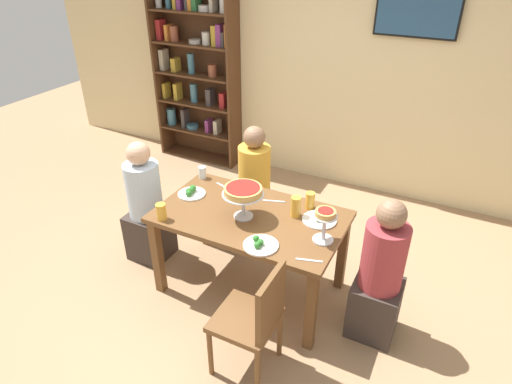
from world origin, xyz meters
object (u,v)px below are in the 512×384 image
deep_dish_pizza_stand (243,193)px  cutlery_fork_far (224,186)px  television (417,14)px  diner_head_west (147,210)px  cutlery_knife_near (309,260)px  bookshelf (196,69)px  diner_far_left (254,191)px  beer_glass_amber_short (161,212)px  cutlery_knife_far (253,193)px  beer_glass_amber_tall (310,201)px  chair_near_right (255,317)px  personal_pizza_stand (325,220)px  salad_plate_spare (319,219)px  dining_table (250,225)px  cutlery_fork_near (274,201)px  salad_plate_near_diner (260,244)px  salad_plate_far_diner (191,192)px  water_glass_clear_near (202,172)px  diner_head_east (379,280)px

deep_dish_pizza_stand → cutlery_fork_far: bearing=138.1°
television → cutlery_fork_far: 2.45m
diner_head_west → cutlery_knife_near: (1.63, -0.30, 0.25)m
television → bookshelf: bearing=-177.8°
diner_far_left → beer_glass_amber_short: size_ratio=8.75×
cutlery_knife_far → diner_far_left: bearing=-78.5°
television → beer_glass_amber_tall: (-0.31, -1.81, -1.16)m
chair_near_right → beer_glass_amber_tall: bearing=1.4°
personal_pizza_stand → salad_plate_spare: bearing=116.0°
beer_glass_amber_tall → beer_glass_amber_short: bearing=-145.5°
dining_table → bookshelf: 2.74m
chair_near_right → salad_plate_spare: (0.10, 0.86, 0.27)m
chair_near_right → cutlery_fork_near: (-0.32, 0.96, 0.26)m
chair_near_right → salad_plate_near_diner: size_ratio=3.50×
television → cutlery_knife_far: bearing=-114.2°
salad_plate_spare → cutlery_knife_near: size_ratio=1.44×
dining_table → cutlery_knife_far: 0.34m
diner_head_west → salad_plate_far_diner: bearing=8.4°
personal_pizza_stand → cutlery_knife_near: bearing=-91.2°
beer_glass_amber_tall → salad_plate_far_diner: bearing=-165.4°
personal_pizza_stand → salad_plate_spare: size_ratio=0.97×
bookshelf → diner_far_left: (1.46, -1.30, -0.68)m
water_glass_clear_near → diner_head_east: bearing=-11.4°
diner_far_left → beer_glass_amber_short: diner_far_left is taller
diner_head_west → cutlery_fork_near: diner_head_west is taller
diner_far_left → salad_plate_spare: diner_far_left is taller
salad_plate_near_diner → cutlery_fork_far: bearing=136.9°
cutlery_fork_far → cutlery_knife_far: (0.27, 0.01, 0.00)m
salad_plate_far_diner → bookshelf: bearing=121.7°
salad_plate_near_diner → beer_glass_amber_short: bearing=-177.7°
salad_plate_far_diner → cutlery_fork_near: bearing=18.0°
cutlery_knife_near → beer_glass_amber_short: bearing=165.7°
diner_head_west → chair_near_right: diner_head_west is taller
cutlery_knife_far → water_glass_clear_near: bearing=-18.4°
salad_plate_near_diner → salad_plate_far_diner: bearing=155.8°
salad_plate_near_diner → salad_plate_far_diner: 0.90m
bookshelf → chair_near_right: 3.56m
beer_glass_amber_tall → cutlery_fork_near: 0.31m
bookshelf → deep_dish_pizza_stand: bearing=-49.5°
deep_dish_pizza_stand → beer_glass_amber_short: deep_dish_pizza_stand is taller
bookshelf → beer_glass_amber_tall: bearing=-38.4°
dining_table → water_glass_clear_near: bearing=152.5°
cutlery_fork_near → chair_near_right: bearing=90.3°
dining_table → diner_head_west: (-1.03, -0.02, -0.15)m
salad_plate_far_diner → cutlery_fork_far: size_ratio=1.28×
chair_near_right → cutlery_fork_far: (-0.80, 0.99, 0.26)m
television → diner_far_left: 2.27m
salad_plate_spare → cutlery_fork_near: (-0.43, 0.10, -0.01)m
diner_head_east → chair_near_right: bearing=48.2°
personal_pizza_stand → salad_plate_far_diner: personal_pizza_stand is taller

